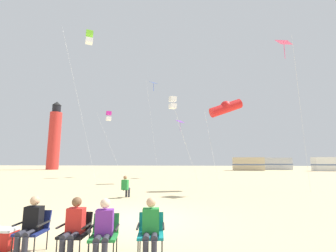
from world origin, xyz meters
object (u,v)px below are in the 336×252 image
(spectator_green_chair, at_px, (104,228))
(kite_tube_scarlet, at_px, (226,108))
(rv_van_white, at_px, (330,164))
(rv_van_tan, at_px, (248,164))
(camp_chair_teal, at_px, (151,230))
(lighthouse_distant, at_px, (54,137))
(kite_box_magenta, at_px, (109,116))
(kite_box_white, at_px, (173,103))
(kite_diamond_rainbow, at_px, (285,48))
(camp_chair_navy, at_px, (34,227))
(cooler_box, at_px, (3,239))
(kite_flyer_standing, at_px, (126,186))
(spectator_navy_chair, at_px, (31,223))
(kite_box_lime, at_px, (89,38))
(camp_chair_black, at_px, (76,229))
(spectator_teal_chair, at_px, (151,226))
(camp_chair_green, at_px, (105,232))
(rv_van_silver, at_px, (277,164))
(kite_diamond_blue, at_px, (153,87))
(spectator_black_chair, at_px, (74,225))
(kite_diamond_violet, at_px, (180,123))

(spectator_green_chair, relative_size, kite_tube_scarlet, 0.18)
(rv_van_white, bearing_deg, rv_van_tan, 175.21)
(camp_chair_teal, distance_m, lighthouse_distant, 58.57)
(kite_box_magenta, relative_size, lighthouse_distant, 0.49)
(kite_box_white, relative_size, kite_diamond_rainbow, 0.78)
(rv_van_tan, bearing_deg, kite_box_white, -109.97)
(camp_chair_navy, height_order, cooler_box, camp_chair_navy)
(cooler_box, distance_m, kite_tube_scarlet, 14.56)
(kite_box_magenta, bearing_deg, camp_chair_navy, -72.61)
(kite_flyer_standing, relative_size, kite_box_magenta, 0.14)
(spectator_navy_chair, height_order, kite_box_lime, kite_box_lime)
(kite_flyer_standing, relative_size, rv_van_white, 0.18)
(camp_chair_black, xyz_separation_m, spectator_green_chair, (0.68, -0.23, 0.11))
(spectator_teal_chair, distance_m, kite_box_lime, 20.17)
(camp_chair_navy, bearing_deg, rv_van_white, 52.37)
(camp_chair_green, bearing_deg, rv_van_silver, 57.20)
(camp_chair_navy, distance_m, cooler_box, 0.81)
(spectator_navy_chair, height_order, kite_box_magenta, kite_box_magenta)
(spectator_navy_chair, height_order, camp_chair_teal, spectator_navy_chair)
(spectator_green_chair, bearing_deg, camp_chair_navy, 159.20)
(kite_flyer_standing, height_order, kite_diamond_blue, kite_diamond_blue)
(camp_chair_green, xyz_separation_m, rv_van_tan, (13.55, 47.26, 0.89))
(rv_van_white, bearing_deg, kite_flyer_standing, -129.40)
(spectator_black_chair, relative_size, lighthouse_distant, 0.07)
(spectator_teal_chair, xyz_separation_m, kite_box_magenta, (-9.64, 22.64, 6.96))
(spectator_teal_chair, bearing_deg, spectator_navy_chair, 173.20)
(camp_chair_teal, bearing_deg, spectator_teal_chair, -90.00)
(kite_tube_scarlet, relative_size, lighthouse_distant, 0.39)
(spectator_teal_chair, relative_size, kite_box_magenta, 0.14)
(spectator_navy_chair, distance_m, camp_chair_black, 0.99)
(kite_tube_scarlet, distance_m, kite_box_white, 6.67)
(kite_box_white, relative_size, kite_box_lime, 0.60)
(camp_chair_green, height_order, camp_chair_teal, same)
(camp_chair_teal, relative_size, rv_van_white, 0.13)
(spectator_navy_chair, relative_size, kite_diamond_blue, 0.09)
(kite_box_lime, distance_m, rv_van_white, 50.32)
(kite_box_lime, bearing_deg, kite_box_magenta, 98.45)
(cooler_box, relative_size, kite_diamond_blue, 0.04)
(kite_box_white, bearing_deg, kite_tube_scarlet, -48.22)
(spectator_green_chair, bearing_deg, camp_chair_teal, 10.77)
(spectator_black_chair, relative_size, camp_chair_green, 1.41)
(kite_diamond_rainbow, height_order, lighthouse_distant, lighthouse_distant)
(kite_flyer_standing, distance_m, kite_diamond_blue, 21.27)
(kite_box_lime, relative_size, rv_van_silver, 2.07)
(kite_box_white, bearing_deg, camp_chair_black, -91.94)
(camp_chair_navy, xyz_separation_m, cooler_box, (-0.76, 0.06, -0.28))
(kite_diamond_violet, distance_m, rv_van_tan, 27.77)
(camp_chair_green, height_order, rv_van_tan, rv_van_tan)
(spectator_black_chair, height_order, lighthouse_distant, lighthouse_distant)
(spectator_black_chair, xyz_separation_m, kite_box_lime, (-6.72, 13.74, 12.35))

